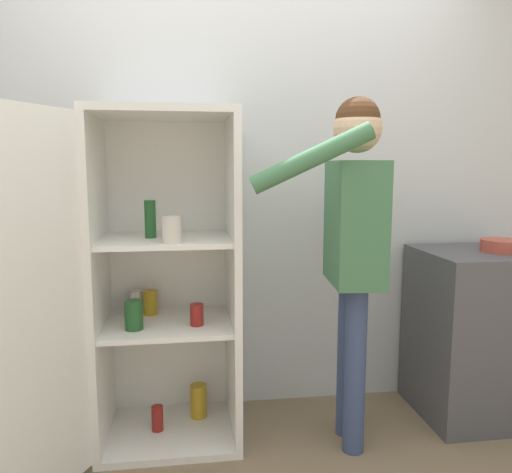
# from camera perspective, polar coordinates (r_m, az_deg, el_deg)

# --- Properties ---
(wall_back) EXTENTS (7.00, 0.06, 2.55)m
(wall_back) POSITION_cam_1_polar(r_m,az_deg,el_deg) (2.77, -1.94, 6.35)
(wall_back) COLOR silver
(wall_back) RESTS_ON ground_plane
(refrigerator) EXTENTS (1.05, 1.15, 1.62)m
(refrigerator) POSITION_cam_1_polar(r_m,az_deg,el_deg) (2.41, -13.30, -5.52)
(refrigerator) COLOR white
(refrigerator) RESTS_ON ground_plane
(person) EXTENTS (0.66, 0.52, 1.67)m
(person) POSITION_cam_1_polar(r_m,az_deg,el_deg) (2.37, 11.02, 1.13)
(person) COLOR #384770
(person) RESTS_ON ground_plane
(counter) EXTENTS (0.56, 0.57, 0.91)m
(counter) POSITION_cam_1_polar(r_m,az_deg,el_deg) (3.00, 23.42, -10.15)
(counter) COLOR #4C4C51
(counter) RESTS_ON ground_plane
(bowl) EXTENTS (0.22, 0.22, 0.06)m
(bowl) POSITION_cam_1_polar(r_m,az_deg,el_deg) (2.94, 26.33, -0.93)
(bowl) COLOR #B24738
(bowl) RESTS_ON counter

